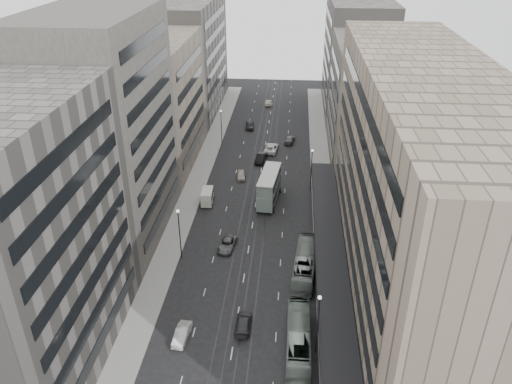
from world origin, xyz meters
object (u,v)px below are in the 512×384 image
(bus_near, at_px, (298,338))
(sedan_1, at_px, (182,334))
(bus_far, at_px, (305,263))
(sedan_2, at_px, (227,245))
(panel_van, at_px, (207,196))
(double_decker, at_px, (269,187))

(bus_near, height_order, sedan_1, bus_near)
(bus_far, bearing_deg, sedan_2, -18.71)
(bus_near, height_order, panel_van, bus_near)
(panel_van, bearing_deg, bus_near, -67.36)
(bus_near, distance_m, sedan_2, 22.50)
(bus_near, distance_m, double_decker, 35.27)
(double_decker, xyz_separation_m, sedan_2, (-5.56, -15.19, -2.31))
(bus_near, bearing_deg, double_decker, -81.25)
(bus_near, bearing_deg, bus_far, -93.37)
(double_decker, distance_m, sedan_1, 35.50)
(bus_far, height_order, sedan_1, bus_far)
(panel_van, distance_m, sedan_2, 14.48)
(bus_far, xyz_separation_m, sedan_1, (-14.70, -14.04, -0.96))
(double_decker, bearing_deg, sedan_1, -97.49)
(bus_near, height_order, double_decker, double_decker)
(panel_van, relative_size, sedan_1, 1.01)
(bus_near, bearing_deg, sedan_1, -1.81)
(bus_far, height_order, double_decker, double_decker)
(sedan_2, bearing_deg, bus_far, -16.07)
(bus_near, xyz_separation_m, double_decker, (-5.39, 34.83, 1.38))
(sedan_1, height_order, sedan_2, sedan_1)
(bus_far, relative_size, double_decker, 1.15)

